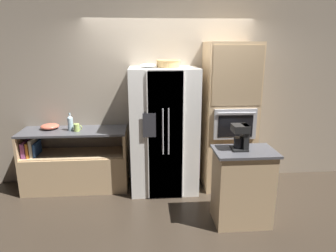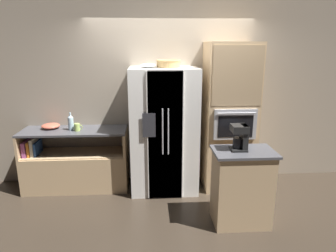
{
  "view_description": "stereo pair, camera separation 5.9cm",
  "coord_description": "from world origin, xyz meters",
  "px_view_note": "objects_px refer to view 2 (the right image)",
  "views": [
    {
      "loc": [
        -0.38,
        -4.2,
        2.12
      ],
      "look_at": [
        -0.05,
        -0.08,
        1.0
      ],
      "focal_mm": 32.0,
      "sensor_mm": 36.0,
      "label": 1
    },
    {
      "loc": [
        -0.32,
        -4.2,
        2.12
      ],
      "look_at": [
        -0.05,
        -0.08,
        1.0
      ],
      "focal_mm": 32.0,
      "sensor_mm": 36.0,
      "label": 2
    }
  ],
  "objects_px": {
    "refrigerator": "(164,130)",
    "coffee_maker": "(241,137)",
    "mug": "(77,127)",
    "mixing_bowl": "(51,126)",
    "fruit_bowl": "(149,65)",
    "wicker_basket": "(168,63)",
    "bottle_tall": "(71,122)",
    "wall_oven": "(229,117)"
  },
  "relations": [
    {
      "from": "mug",
      "to": "coffee_maker",
      "type": "relative_size",
      "value": 0.4
    },
    {
      "from": "bottle_tall",
      "to": "fruit_bowl",
      "type": "bearing_deg",
      "value": -3.29
    },
    {
      "from": "wicker_basket",
      "to": "mug",
      "type": "distance_m",
      "value": 1.6
    },
    {
      "from": "fruit_bowl",
      "to": "wall_oven",
      "type": "bearing_deg",
      "value": 1.17
    },
    {
      "from": "refrigerator",
      "to": "coffee_maker",
      "type": "xyz_separation_m",
      "value": [
        0.84,
        -0.97,
        0.19
      ]
    },
    {
      "from": "wall_oven",
      "to": "mixing_bowl",
      "type": "distance_m",
      "value": 2.66
    },
    {
      "from": "wicker_basket",
      "to": "coffee_maker",
      "type": "height_order",
      "value": "wicker_basket"
    },
    {
      "from": "fruit_bowl",
      "to": "coffee_maker",
      "type": "height_order",
      "value": "fruit_bowl"
    },
    {
      "from": "mixing_bowl",
      "to": "mug",
      "type": "bearing_deg",
      "value": -20.24
    },
    {
      "from": "coffee_maker",
      "to": "mixing_bowl",
      "type": "bearing_deg",
      "value": 155.28
    },
    {
      "from": "fruit_bowl",
      "to": "mug",
      "type": "relative_size",
      "value": 2.0
    },
    {
      "from": "fruit_bowl",
      "to": "bottle_tall",
      "type": "relative_size",
      "value": 0.93
    },
    {
      "from": "refrigerator",
      "to": "wall_oven",
      "type": "bearing_deg",
      "value": 2.46
    },
    {
      "from": "fruit_bowl",
      "to": "coffee_maker",
      "type": "distance_m",
      "value": 1.62
    },
    {
      "from": "coffee_maker",
      "to": "wicker_basket",
      "type": "bearing_deg",
      "value": 127.77
    },
    {
      "from": "bottle_tall",
      "to": "coffee_maker",
      "type": "bearing_deg",
      "value": -25.73
    },
    {
      "from": "refrigerator",
      "to": "fruit_bowl",
      "type": "bearing_deg",
      "value": 175.16
    },
    {
      "from": "bottle_tall",
      "to": "mug",
      "type": "height_order",
      "value": "bottle_tall"
    },
    {
      "from": "fruit_bowl",
      "to": "bottle_tall",
      "type": "bearing_deg",
      "value": 176.71
    },
    {
      "from": "wicker_basket",
      "to": "fruit_bowl",
      "type": "relative_size",
      "value": 1.4
    },
    {
      "from": "refrigerator",
      "to": "mixing_bowl",
      "type": "bearing_deg",
      "value": 173.67
    },
    {
      "from": "mug",
      "to": "coffee_maker",
      "type": "distance_m",
      "value": 2.32
    },
    {
      "from": "mug",
      "to": "mixing_bowl",
      "type": "relative_size",
      "value": 0.46
    },
    {
      "from": "bottle_tall",
      "to": "mug",
      "type": "relative_size",
      "value": 2.14
    },
    {
      "from": "refrigerator",
      "to": "fruit_bowl",
      "type": "xyz_separation_m",
      "value": [
        -0.21,
        0.02,
        0.94
      ]
    },
    {
      "from": "mug",
      "to": "mixing_bowl",
      "type": "distance_m",
      "value": 0.45
    },
    {
      "from": "wicker_basket",
      "to": "mixing_bowl",
      "type": "bearing_deg",
      "value": 174.65
    },
    {
      "from": "bottle_tall",
      "to": "mixing_bowl",
      "type": "bearing_deg",
      "value": 162.47
    },
    {
      "from": "coffee_maker",
      "to": "wall_oven",
      "type": "bearing_deg",
      "value": 82.52
    },
    {
      "from": "mug",
      "to": "wicker_basket",
      "type": "bearing_deg",
      "value": -0.27
    },
    {
      "from": "refrigerator",
      "to": "wicker_basket",
      "type": "bearing_deg",
      "value": 19.18
    },
    {
      "from": "bottle_tall",
      "to": "coffee_maker",
      "type": "relative_size",
      "value": 0.87
    },
    {
      "from": "wicker_basket",
      "to": "bottle_tall",
      "type": "height_order",
      "value": "wicker_basket"
    },
    {
      "from": "wall_oven",
      "to": "coffee_maker",
      "type": "xyz_separation_m",
      "value": [
        -0.13,
        -1.02,
        0.01
      ]
    },
    {
      "from": "bottle_tall",
      "to": "refrigerator",
      "type": "bearing_deg",
      "value": -3.53
    },
    {
      "from": "refrigerator",
      "to": "coffee_maker",
      "type": "distance_m",
      "value": 1.3
    },
    {
      "from": "refrigerator",
      "to": "wall_oven",
      "type": "xyz_separation_m",
      "value": [
        0.97,
        0.04,
        0.18
      ]
    },
    {
      "from": "wall_oven",
      "to": "fruit_bowl",
      "type": "xyz_separation_m",
      "value": [
        -1.18,
        -0.02,
        0.76
      ]
    },
    {
      "from": "fruit_bowl",
      "to": "mug",
      "type": "xyz_separation_m",
      "value": [
        -1.05,
        0.01,
        -0.87
      ]
    },
    {
      "from": "wall_oven",
      "to": "bottle_tall",
      "type": "height_order",
      "value": "wall_oven"
    },
    {
      "from": "fruit_bowl",
      "to": "wicker_basket",
      "type": "bearing_deg",
      "value": 1.15
    },
    {
      "from": "wall_oven",
      "to": "bottle_tall",
      "type": "bearing_deg",
      "value": 178.97
    }
  ]
}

